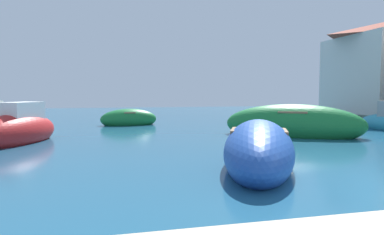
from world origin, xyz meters
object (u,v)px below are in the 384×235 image
(moored_boat_3, at_px, (259,150))
(moored_boat_6, at_px, (17,130))
(moored_boat_0, at_px, (129,119))
(moored_boat_1, at_px, (293,124))

(moored_boat_3, height_order, moored_boat_6, moored_boat_6)
(moored_boat_0, relative_size, moored_boat_3, 0.64)
(moored_boat_0, distance_m, moored_boat_3, 13.06)
(moored_boat_6, bearing_deg, moored_boat_0, 168.44)
(moored_boat_1, xyz_separation_m, moored_boat_3, (-4.30, -5.74, -0.07))
(moored_boat_0, xyz_separation_m, moored_boat_6, (-4.65, -6.54, 0.14))
(moored_boat_1, height_order, moored_boat_6, moored_boat_6)
(moored_boat_3, bearing_deg, moored_boat_0, -143.00)
(moored_boat_3, relative_size, moored_boat_6, 1.18)
(moored_boat_0, distance_m, moored_boat_1, 10.07)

